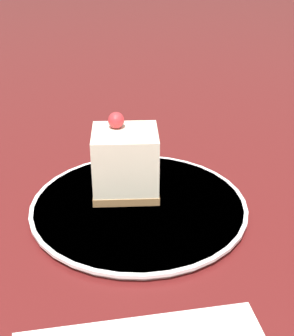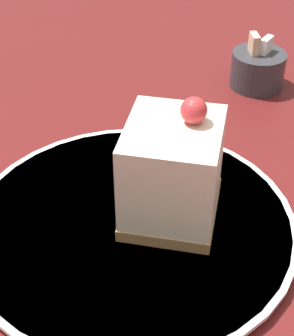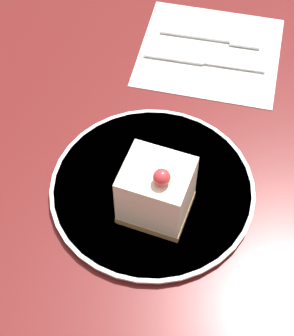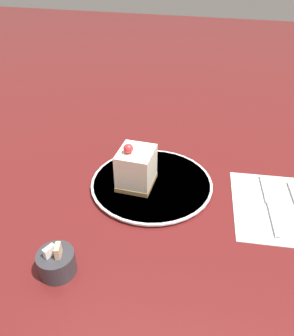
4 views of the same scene
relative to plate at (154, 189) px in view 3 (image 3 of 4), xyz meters
name	(u,v)px [view 3 (image 3 of 4)]	position (x,y,z in m)	size (l,w,h in m)	color
ground_plane	(160,174)	(-0.03, 0.00, -0.01)	(4.00, 4.00, 0.00)	#5B1919
plate	(154,189)	(0.00, 0.00, 0.00)	(0.27, 0.27, 0.01)	white
cake_slice	(156,191)	(0.03, 0.01, 0.05)	(0.07, 0.08, 0.11)	#9E7547
napkin	(207,51)	(-0.28, -0.01, 0.00)	(0.23, 0.24, 0.00)	white
fork	(219,39)	(-0.31, 0.01, 0.00)	(0.04, 0.17, 0.00)	silver
knife	(193,60)	(-0.25, -0.02, 0.00)	(0.04, 0.19, 0.00)	silver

